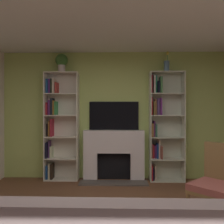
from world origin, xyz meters
TOP-DOWN VIEW (x-y plane):
  - wall_back_accent at (0.00, 2.67)m, footprint 4.77×0.06m
  - fireplace at (0.00, 2.52)m, footprint 1.32×0.54m
  - tv at (0.00, 2.61)m, footprint 1.02×0.06m
  - bookshelf_left at (-1.14, 2.55)m, footprint 0.68×0.28m
  - bookshelf_right at (0.99, 2.54)m, footprint 0.68×0.30m
  - potted_plant at (-1.06, 2.49)m, footprint 0.25×0.25m
  - vase_with_flowers at (1.07, 2.50)m, footprint 0.11×0.11m
  - armchair at (1.39, 0.71)m, footprint 0.80×0.80m

SIDE VIEW (x-z plane):
  - armchair at x=1.39m, z-range 0.02..1.00m
  - fireplace at x=0.00m, z-range 0.03..1.04m
  - bookshelf_right at x=0.99m, z-range 0.03..2.22m
  - bookshelf_left at x=-1.14m, z-range 0.03..2.23m
  - tv at x=0.00m, z-range 1.01..1.60m
  - wall_back_accent at x=0.00m, z-range 0.00..2.63m
  - vase_with_flowers at x=1.07m, z-range 2.13..2.54m
  - potted_plant at x=-1.06m, z-range 2.23..2.60m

